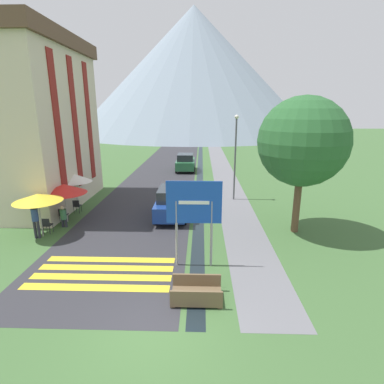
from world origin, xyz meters
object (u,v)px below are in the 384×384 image
(person_standing_terrace, at_px, (35,219))
(cafe_umbrella_rear_white, at_px, (75,178))
(cafe_umbrella_front_yellow, at_px, (38,198))
(person_seated_far, at_px, (63,215))
(hotel_building, at_px, (33,117))
(parked_car_near, at_px, (172,202))
(tree_by_path, at_px, (303,142))
(footbridge, at_px, (197,293))
(streetlamp, at_px, (235,151))
(parked_car_far, at_px, (186,162))
(cafe_chair_middle, at_px, (63,214))
(cafe_chair_far_right, at_px, (77,205))
(cafe_umbrella_middle_red, at_px, (64,189))
(cafe_chair_near_left, at_px, (47,224))
(road_sign, at_px, (194,210))

(person_standing_terrace, bearing_deg, cafe_umbrella_rear_white, 88.05)
(cafe_umbrella_front_yellow, height_order, person_seated_far, cafe_umbrella_front_yellow)
(cafe_umbrella_rear_white, distance_m, person_seated_far, 3.50)
(hotel_building, height_order, person_seated_far, hotel_building)
(parked_car_near, relative_size, cafe_umbrella_front_yellow, 1.82)
(tree_by_path, bearing_deg, hotel_building, 164.44)
(footbridge, bearing_deg, streetlamp, 78.26)
(footbridge, xyz_separation_m, person_standing_terrace, (-8.05, 4.80, 0.79))
(parked_car_near, distance_m, parked_car_far, 13.98)
(cafe_chair_middle, relative_size, cafe_chair_far_right, 1.00)
(parked_car_far, relative_size, person_seated_far, 3.10)
(cafe_umbrella_front_yellow, bearing_deg, footbridge, -32.44)
(cafe_umbrella_middle_red, bearing_deg, cafe_umbrella_front_yellow, -99.93)
(parked_car_near, distance_m, cafe_umbrella_middle_red, 6.12)
(cafe_chair_near_left, xyz_separation_m, person_seated_far, (0.48, 0.92, 0.17))
(cafe_chair_middle, relative_size, cafe_chair_near_left, 1.00)
(parked_car_near, distance_m, cafe_chair_near_left, 6.83)
(hotel_building, bearing_deg, cafe_umbrella_middle_red, -47.52)
(footbridge, bearing_deg, cafe_umbrella_middle_red, 136.70)
(parked_car_far, bearing_deg, person_standing_terrace, -110.62)
(cafe_chair_middle, xyz_separation_m, person_seated_far, (0.33, -0.64, 0.17))
(footbridge, distance_m, person_seated_far, 9.68)
(parked_car_far, height_order, cafe_chair_far_right, parked_car_far)
(cafe_chair_near_left, distance_m, cafe_umbrella_rear_white, 4.38)
(cafe_umbrella_rear_white, height_order, person_standing_terrace, cafe_umbrella_rear_white)
(cafe_chair_middle, distance_m, cafe_chair_near_left, 1.57)
(cafe_umbrella_rear_white, bearing_deg, person_standing_terrace, -91.95)
(cafe_chair_far_right, bearing_deg, cafe_umbrella_middle_red, -109.78)
(streetlamp, distance_m, tree_by_path, 6.50)
(footbridge, distance_m, cafe_chair_middle, 10.35)
(cafe_chair_far_right, bearing_deg, hotel_building, 127.42)
(hotel_building, xyz_separation_m, parked_car_near, (9.00, -2.29, -4.87))
(parked_car_near, relative_size, cafe_chair_far_right, 4.99)
(road_sign, xyz_separation_m, parked_car_near, (-1.45, 5.84, -1.52))
(hotel_building, height_order, cafe_umbrella_middle_red, hotel_building)
(footbridge, bearing_deg, road_sign, 93.65)
(person_standing_terrace, bearing_deg, parked_car_far, 69.38)
(person_seated_far, height_order, tree_by_path, tree_by_path)
(cafe_chair_near_left, bearing_deg, person_standing_terrace, -87.68)
(cafe_umbrella_middle_red, bearing_deg, streetlamp, 25.53)
(parked_car_far, distance_m, cafe_umbrella_front_yellow, 18.29)
(parked_car_far, distance_m, cafe_chair_middle, 16.41)
(hotel_building, bearing_deg, cafe_chair_middle, -50.38)
(cafe_umbrella_rear_white, bearing_deg, parked_car_far, 63.32)
(cafe_chair_far_right, relative_size, streetlamp, 0.14)
(parked_car_near, distance_m, person_seated_far, 6.05)
(footbridge, bearing_deg, tree_by_path, 50.09)
(streetlamp, bearing_deg, cafe_chair_near_left, -147.63)
(hotel_building, height_order, road_sign, hotel_building)
(parked_car_near, relative_size, parked_car_far, 1.11)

